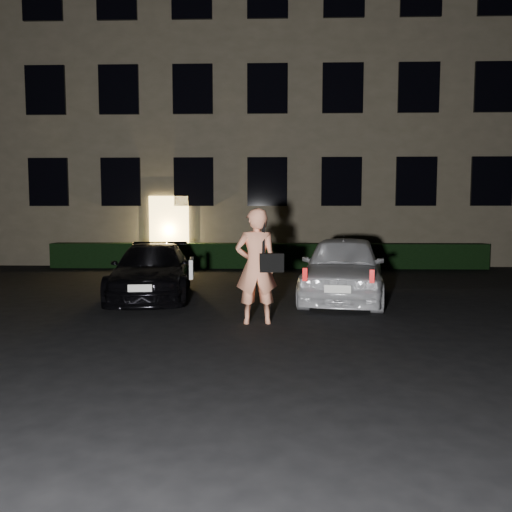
{
  "coord_description": "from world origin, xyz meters",
  "views": [
    {
      "loc": [
        0.12,
        -6.76,
        1.87
      ],
      "look_at": [
        -0.14,
        2.0,
        1.13
      ],
      "focal_mm": 35.0,
      "sensor_mm": 36.0,
      "label": 1
    }
  ],
  "objects": [
    {
      "name": "ground",
      "position": [
        0.0,
        0.0,
        0.0
      ],
      "size": [
        80.0,
        80.0,
        0.0
      ],
      "primitive_type": "plane",
      "color": "black",
      "rests_on": "ground"
    },
    {
      "name": "building",
      "position": [
        -0.0,
        14.99,
        6.0
      ],
      "size": [
        20.0,
        8.11,
        12.0
      ],
      "color": "brown",
      "rests_on": "ground"
    },
    {
      "name": "hedge",
      "position": [
        0.0,
        10.5,
        0.42
      ],
      "size": [
        15.0,
        0.7,
        0.85
      ],
      "primitive_type": "cube",
      "color": "black",
      "rests_on": "ground"
    },
    {
      "name": "sedan",
      "position": [
        -2.53,
        4.29,
        0.59
      ],
      "size": [
        2.17,
        4.29,
        1.19
      ],
      "rotation": [
        0.0,
        0.0,
        0.13
      ],
      "color": "black",
      "rests_on": "ground"
    },
    {
      "name": "hatch",
      "position": [
        1.71,
        4.06,
        0.71
      ],
      "size": [
        2.44,
        4.41,
        1.42
      ],
      "rotation": [
        0.0,
        0.0,
        -0.19
      ],
      "color": "silver",
      "rests_on": "ground"
    },
    {
      "name": "man",
      "position": [
        -0.11,
        1.65,
        0.99
      ],
      "size": [
        0.86,
        0.56,
        1.97
      ],
      "rotation": [
        0.0,
        0.0,
        3.27
      ],
      "color": "#FF9B72",
      "rests_on": "ground"
    }
  ]
}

